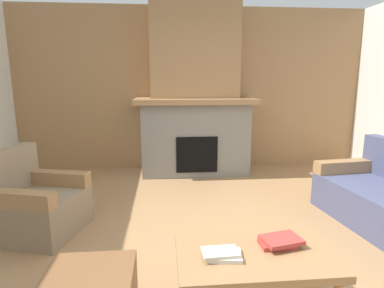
{
  "coord_description": "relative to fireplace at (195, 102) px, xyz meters",
  "views": [
    {
      "loc": [
        -0.5,
        -2.47,
        1.51
      ],
      "look_at": [
        -0.2,
        0.84,
        0.84
      ],
      "focal_mm": 29.43,
      "sensor_mm": 36.0,
      "label": 1
    }
  ],
  "objects": [
    {
      "name": "book_stack_center",
      "position": [
        0.25,
        -3.23,
        -0.7
      ],
      "size": [
        0.29,
        0.23,
        0.06
      ],
      "color": "#B23833",
      "rests_on": "coffee_table"
    },
    {
      "name": "ground",
      "position": [
        0.0,
        -2.62,
        -1.16
      ],
      "size": [
        9.0,
        9.0,
        0.0
      ],
      "primitive_type": "plane",
      "color": "#9E754C"
    },
    {
      "name": "fireplace",
      "position": [
        0.0,
        0.0,
        0.0
      ],
      "size": [
        1.9,
        0.82,
        2.7
      ],
      "color": "gray",
      "rests_on": "ground"
    },
    {
      "name": "book_stack_near_edge",
      "position": [
        -0.15,
        -3.34,
        -0.71
      ],
      "size": [
        0.26,
        0.18,
        0.05
      ],
      "color": "beige",
      "rests_on": "coffee_table"
    },
    {
      "name": "coffee_table",
      "position": [
        0.07,
        -3.3,
        -0.79
      ],
      "size": [
        1.0,
        0.6,
        0.43
      ],
      "color": "#997047",
      "rests_on": "ground"
    },
    {
      "name": "wall_back_wood_panel",
      "position": [
        0.0,
        0.38,
        0.19
      ],
      "size": [
        6.0,
        0.12,
        2.7
      ],
      "primitive_type": "cube",
      "color": "#997047",
      "rests_on": "ground"
    },
    {
      "name": "armchair",
      "position": [
        -1.8,
        -2.01,
        -0.87
      ],
      "size": [
        0.93,
        0.93,
        0.85
      ],
      "color": "#847056",
      "rests_on": "ground"
    }
  ]
}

